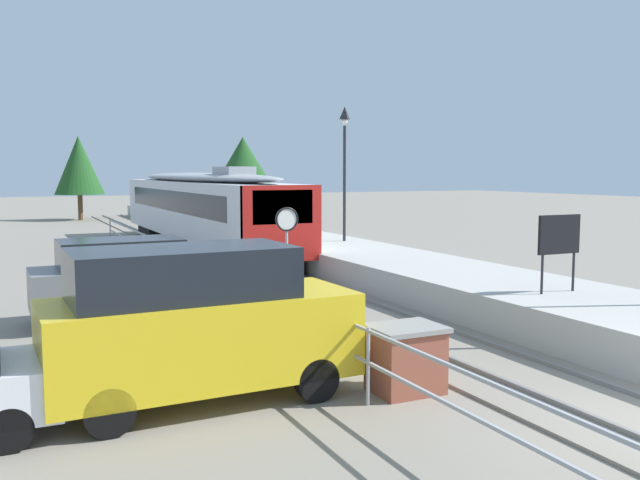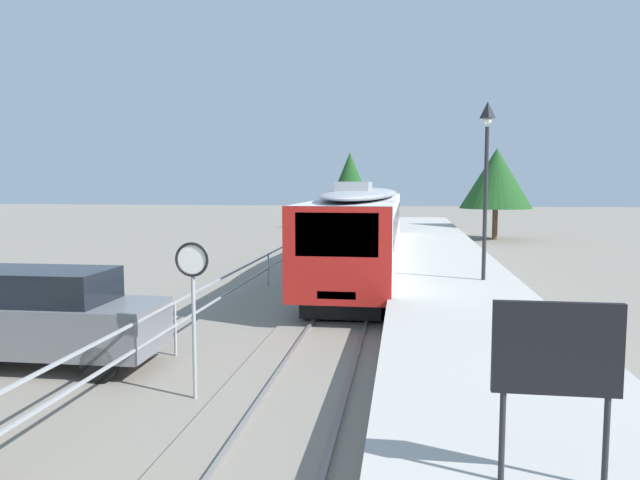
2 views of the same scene
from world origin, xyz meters
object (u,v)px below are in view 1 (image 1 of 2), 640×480
at_px(platform_lamp_mid_platform, 345,148).
at_px(parked_suv_grey, 127,278).
at_px(commuter_train, 200,205).
at_px(platform_notice_board, 559,237).
at_px(brick_utility_cabinet, 406,358).
at_px(parked_van_yellow, 197,322).
at_px(speed_limit_sign, 287,234).

height_order(platform_lamp_mid_platform, parked_suv_grey, platform_lamp_mid_platform).
height_order(commuter_train, parked_suv_grey, commuter_train).
height_order(platform_notice_board, brick_utility_cabinet, platform_notice_board).
height_order(platform_lamp_mid_platform, platform_notice_board, platform_lamp_mid_platform).
bearing_deg(platform_lamp_mid_platform, parked_suv_grey, -143.86).
xyz_separation_m(commuter_train, brick_utility_cabinet, (-2.41, -21.35, -1.58)).
xyz_separation_m(brick_utility_cabinet, parked_suv_grey, (-3.24, 7.63, 0.49)).
xyz_separation_m(brick_utility_cabinet, parked_van_yellow, (-3.27, 1.02, 0.72)).
xyz_separation_m(platform_notice_board, speed_limit_sign, (-5.11, 4.00, -0.06)).
distance_m(platform_notice_board, parked_suv_grey, 10.39).
relative_size(commuter_train, speed_limit_sign, 7.29).
bearing_deg(brick_utility_cabinet, platform_lamp_mid_platform, 66.18).
height_order(platform_lamp_mid_platform, parked_van_yellow, platform_lamp_mid_platform).
bearing_deg(platform_lamp_mid_platform, parked_van_yellow, -125.46).
bearing_deg(speed_limit_sign, parked_suv_grey, 159.36).
xyz_separation_m(platform_notice_board, parked_van_yellow, (-8.83, -1.22, -0.89)).
xyz_separation_m(speed_limit_sign, parked_suv_grey, (-3.70, 1.39, -1.06)).
distance_m(commuter_train, platform_notice_board, 19.37).
height_order(brick_utility_cabinet, parked_van_yellow, parked_van_yellow).
xyz_separation_m(platform_lamp_mid_platform, speed_limit_sign, (-6.06, -8.52, -2.50)).
relative_size(platform_lamp_mid_platform, parked_van_yellow, 1.08).
xyz_separation_m(speed_limit_sign, brick_utility_cabinet, (-0.46, -6.23, -1.55)).
distance_m(parked_van_yellow, parked_suv_grey, 6.61).
distance_m(brick_utility_cabinet, parked_van_yellow, 3.50).
bearing_deg(parked_suv_grey, parked_van_yellow, -90.22).
bearing_deg(platform_lamp_mid_platform, commuter_train, 121.88).
bearing_deg(platform_notice_board, brick_utility_cabinet, -158.12).
distance_m(speed_limit_sign, parked_van_yellow, 6.46).
distance_m(speed_limit_sign, brick_utility_cabinet, 6.44).
distance_m(platform_lamp_mid_platform, brick_utility_cabinet, 16.63).
bearing_deg(platform_notice_board, platform_lamp_mid_platform, 85.67).
bearing_deg(platform_notice_board, parked_suv_grey, 148.52).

